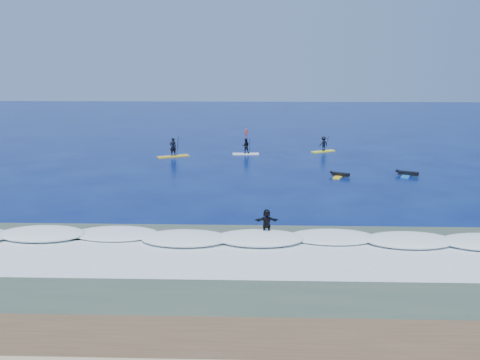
{
  "coord_description": "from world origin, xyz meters",
  "views": [
    {
      "loc": [
        0.81,
        -37.7,
        9.8
      ],
      "look_at": [
        -0.42,
        1.74,
        0.6
      ],
      "focal_mm": 40.0,
      "sensor_mm": 36.0,
      "label": 1
    }
  ],
  "objects_px": {
    "marker_buoy": "(246,131)",
    "prone_paddler_near": "(340,175)",
    "prone_paddler_far": "(407,174)",
    "wave_surfer": "(267,224)",
    "sup_paddler_right": "(323,145)",
    "sup_paddler_left": "(173,150)",
    "sup_paddler_center": "(246,148)"
  },
  "relations": [
    {
      "from": "sup_paddler_center",
      "to": "sup_paddler_right",
      "type": "xyz_separation_m",
      "value": [
        8.08,
        1.74,
        0.02
      ]
    },
    {
      "from": "sup_paddler_right",
      "to": "prone_paddler_near",
      "type": "distance_m",
      "value": 11.84
    },
    {
      "from": "sup_paddler_right",
      "to": "wave_surfer",
      "type": "height_order",
      "value": "wave_surfer"
    },
    {
      "from": "sup_paddler_left",
      "to": "sup_paddler_center",
      "type": "distance_m",
      "value": 7.35
    },
    {
      "from": "sup_paddler_left",
      "to": "prone_paddler_far",
      "type": "height_order",
      "value": "sup_paddler_left"
    },
    {
      "from": "sup_paddler_center",
      "to": "prone_paddler_far",
      "type": "distance_m",
      "value": 16.72
    },
    {
      "from": "sup_paddler_left",
      "to": "prone_paddler_near",
      "type": "bearing_deg",
      "value": -56.09
    },
    {
      "from": "prone_paddler_near",
      "to": "marker_buoy",
      "type": "distance_m",
      "value": 26.12
    },
    {
      "from": "sup_paddler_center",
      "to": "marker_buoy",
      "type": "distance_m",
      "value": 14.7
    },
    {
      "from": "sup_paddler_right",
      "to": "wave_surfer",
      "type": "bearing_deg",
      "value": -132.35
    },
    {
      "from": "sup_paddler_right",
      "to": "wave_surfer",
      "type": "relative_size",
      "value": 1.21
    },
    {
      "from": "wave_surfer",
      "to": "marker_buoy",
      "type": "relative_size",
      "value": 2.97
    },
    {
      "from": "sup_paddler_center",
      "to": "wave_surfer",
      "type": "bearing_deg",
      "value": -89.36
    },
    {
      "from": "prone_paddler_near",
      "to": "wave_surfer",
      "type": "relative_size",
      "value": 1.0
    },
    {
      "from": "prone_paddler_near",
      "to": "prone_paddler_far",
      "type": "xyz_separation_m",
      "value": [
        5.7,
        0.53,
        0.02
      ]
    },
    {
      "from": "sup_paddler_center",
      "to": "wave_surfer",
      "type": "relative_size",
      "value": 1.25
    },
    {
      "from": "prone_paddler_far",
      "to": "marker_buoy",
      "type": "relative_size",
      "value": 3.33
    },
    {
      "from": "prone_paddler_near",
      "to": "wave_surfer",
      "type": "xyz_separation_m",
      "value": [
        -6.35,
        -15.62,
        0.71
      ]
    },
    {
      "from": "prone_paddler_near",
      "to": "marker_buoy",
      "type": "bearing_deg",
      "value": 42.82
    },
    {
      "from": "marker_buoy",
      "to": "prone_paddler_near",
      "type": "bearing_deg",
      "value": -71.51
    },
    {
      "from": "sup_paddler_right",
      "to": "marker_buoy",
      "type": "xyz_separation_m",
      "value": [
        -8.34,
        12.95,
        -0.4
      ]
    },
    {
      "from": "prone_paddler_far",
      "to": "prone_paddler_near",
      "type": "bearing_deg",
      "value": 119.98
    },
    {
      "from": "prone_paddler_far",
      "to": "marker_buoy",
      "type": "height_order",
      "value": "marker_buoy"
    },
    {
      "from": "sup_paddler_left",
      "to": "prone_paddler_near",
      "type": "distance_m",
      "value": 17.42
    },
    {
      "from": "sup_paddler_right",
      "to": "prone_paddler_far",
      "type": "distance_m",
      "value": 12.63
    },
    {
      "from": "wave_surfer",
      "to": "sup_paddler_right",
      "type": "bearing_deg",
      "value": 72.82
    },
    {
      "from": "prone_paddler_near",
      "to": "prone_paddler_far",
      "type": "height_order",
      "value": "prone_paddler_far"
    },
    {
      "from": "prone_paddler_near",
      "to": "prone_paddler_far",
      "type": "bearing_deg",
      "value": -60.33
    },
    {
      "from": "prone_paddler_near",
      "to": "wave_surfer",
      "type": "bearing_deg",
      "value": -177.78
    },
    {
      "from": "sup_paddler_right",
      "to": "marker_buoy",
      "type": "relative_size",
      "value": 3.6
    },
    {
      "from": "sup_paddler_right",
      "to": "marker_buoy",
      "type": "height_order",
      "value": "sup_paddler_right"
    },
    {
      "from": "sup_paddler_center",
      "to": "marker_buoy",
      "type": "bearing_deg",
      "value": 87.91
    }
  ]
}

